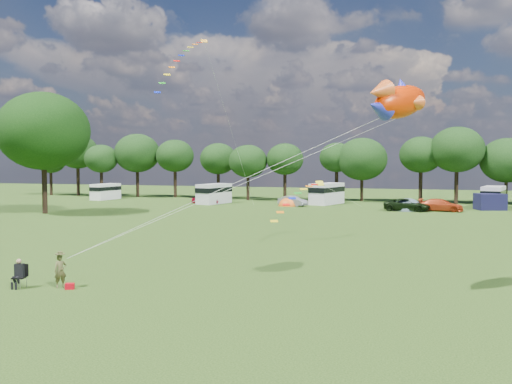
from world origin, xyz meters
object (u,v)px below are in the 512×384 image
(car_a, at_px, (205,199))
(camp_chair, at_px, (20,270))
(campervan_b, at_px, (214,193))
(tent_orange, at_px, (289,206))
(big_tree, at_px, (43,131))
(car_b, at_px, (293,201))
(campervan_c, at_px, (327,193))
(car_d, at_px, (407,205))
(kite_flyer, at_px, (60,271))
(tent_greyblue, at_px, (407,210))
(campervan_a, at_px, (106,191))
(car_c, at_px, (441,205))
(fish_kite, at_px, (396,101))
(campervan_d, at_px, (493,196))

(car_a, relative_size, camp_chair, 2.67)
(campervan_b, relative_size, tent_orange, 2.01)
(big_tree, relative_size, car_b, 3.65)
(car_b, distance_m, campervan_c, 5.60)
(car_d, relative_size, campervan_b, 0.90)
(car_a, distance_m, kite_flyer, 48.92)
(campervan_b, xyz_separation_m, tent_greyblue, (25.13, -3.06, -1.40))
(campervan_b, bearing_deg, campervan_a, 96.60)
(car_c, bearing_deg, campervan_c, 75.45)
(car_a, relative_size, fish_kite, 0.91)
(big_tree, relative_size, kite_flyer, 8.46)
(campervan_d, distance_m, fish_kite, 50.04)
(campervan_a, bearing_deg, car_d, -89.55)
(campervan_b, bearing_deg, tent_greyblue, -82.00)
(car_a, bearing_deg, tent_orange, -104.09)
(car_d, bearing_deg, campervan_b, 86.65)
(campervan_c, xyz_separation_m, camp_chair, (-6.03, -52.51, -0.67))
(campervan_a, xyz_separation_m, kite_flyer, (28.38, -51.28, -0.46))
(car_d, distance_m, camp_chair, 48.17)
(car_b, relative_size, tent_orange, 1.26)
(car_c, bearing_deg, campervan_d, -34.39)
(campervan_b, bearing_deg, car_a, 156.65)
(big_tree, xyz_separation_m, tent_orange, (23.56, 17.09, -9.00))
(big_tree, distance_m, campervan_c, 35.79)
(big_tree, distance_m, car_d, 41.52)
(campervan_c, distance_m, tent_greyblue, 12.34)
(car_d, bearing_deg, tent_orange, 83.89)
(car_b, xyz_separation_m, tent_greyblue, (14.16, -2.22, -0.62))
(campervan_c, height_order, tent_greyblue, campervan_c)
(big_tree, bearing_deg, campervan_c, 37.50)
(car_c, bearing_deg, car_a, 95.78)
(car_c, xyz_separation_m, tent_greyblue, (-3.74, 0.09, -0.69))
(car_c, distance_m, fish_kite, 43.00)
(campervan_a, distance_m, tent_orange, 28.66)
(car_a, height_order, tent_greyblue, tent_greyblue)
(tent_orange, bearing_deg, big_tree, -144.04)
(car_b, distance_m, campervan_d, 24.53)
(campervan_c, bearing_deg, tent_greyblue, -101.68)
(car_b, xyz_separation_m, tent_orange, (-0.51, -0.08, -0.62))
(car_c, relative_size, tent_greyblue, 1.14)
(car_d, bearing_deg, big_tree, 115.81)
(car_a, relative_size, campervan_b, 0.63)
(campervan_a, relative_size, camp_chair, 3.62)
(car_b, relative_size, tent_greyblue, 0.88)
(car_b, relative_size, campervan_b, 0.63)
(car_a, xyz_separation_m, fish_kite, (26.33, -44.24, 7.99))
(car_b, bearing_deg, car_c, -73.96)
(car_c, xyz_separation_m, campervan_b, (-28.87, 3.15, 0.71))
(fish_kite, bearing_deg, tent_orange, 51.37)
(car_b, height_order, car_c, car_c)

